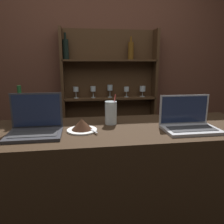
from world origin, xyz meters
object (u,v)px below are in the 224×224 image
at_px(laptop_far, 188,122).
at_px(cake_plate, 82,126).
at_px(water_glass, 111,113).
at_px(wine_bottle_green, 21,109).
at_px(laptop_near, 35,126).

bearing_deg(laptop_far, cake_plate, 174.52).
bearing_deg(water_glass, cake_plate, -146.34).
relative_size(laptop_far, wine_bottle_green, 1.28).
distance_m(laptop_near, laptop_far, 0.95).
xyz_separation_m(laptop_far, cake_plate, (-0.67, 0.06, -0.01)).
xyz_separation_m(laptop_near, cake_plate, (0.27, 0.02, -0.02)).
height_order(water_glass, wine_bottle_green, wine_bottle_green).
distance_m(laptop_near, wine_bottle_green, 0.30).
xyz_separation_m(laptop_near, laptop_far, (0.95, -0.05, -0.01)).
height_order(laptop_far, water_glass, laptop_far).
relative_size(cake_plate, water_glass, 0.91).
xyz_separation_m(water_glass, wine_bottle_green, (-0.62, 0.11, 0.02)).
bearing_deg(laptop_far, water_glass, 157.15).
bearing_deg(cake_plate, laptop_far, -5.48).
bearing_deg(water_glass, laptop_near, -162.43).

